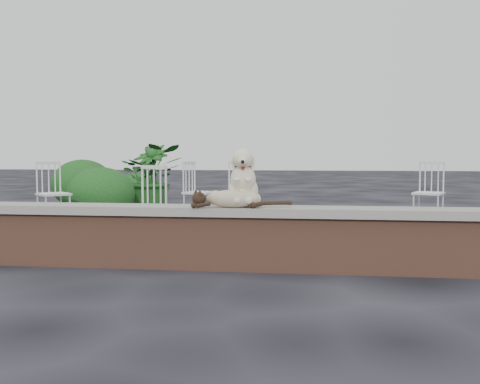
# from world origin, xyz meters

# --- Properties ---
(ground) EXTENTS (60.00, 60.00, 0.00)m
(ground) POSITION_xyz_m (0.00, 0.00, 0.00)
(ground) COLOR black
(ground) RESTS_ON ground
(brick_wall) EXTENTS (6.00, 0.30, 0.50)m
(brick_wall) POSITION_xyz_m (0.00, 0.00, 0.25)
(brick_wall) COLOR brown
(brick_wall) RESTS_ON ground
(capstone) EXTENTS (6.20, 0.40, 0.08)m
(capstone) POSITION_xyz_m (0.00, 0.00, 0.54)
(capstone) COLOR slate
(capstone) RESTS_ON brick_wall
(dog) EXTENTS (0.40, 0.50, 0.54)m
(dog) POSITION_xyz_m (0.61, 0.04, 0.85)
(dog) COLOR beige
(dog) RESTS_ON capstone
(cat) EXTENTS (1.09, 0.36, 0.18)m
(cat) POSITION_xyz_m (0.53, -0.11, 0.67)
(cat) COLOR tan
(cat) RESTS_ON capstone
(chair_a) EXTENTS (0.79, 0.79, 0.94)m
(chair_a) POSITION_xyz_m (-2.64, 2.89, 0.47)
(chair_a) COLOR silver
(chair_a) RESTS_ON ground
(chair_d) EXTENTS (0.74, 0.74, 0.94)m
(chair_d) POSITION_xyz_m (3.03, 3.79, 0.47)
(chair_d) COLOR silver
(chair_d) RESTS_ON ground
(chair_c) EXTENTS (0.76, 0.76, 0.94)m
(chair_c) POSITION_xyz_m (-0.35, 0.90, 0.47)
(chair_c) COLOR silver
(chair_c) RESTS_ON ground
(chair_e) EXTENTS (0.70, 0.70, 0.94)m
(chair_e) POSITION_xyz_m (-0.50, 3.47, 0.47)
(chair_e) COLOR silver
(chair_e) RESTS_ON ground
(chair_b) EXTENTS (0.69, 0.69, 0.94)m
(chair_b) POSITION_xyz_m (0.08, 3.28, 0.47)
(chair_b) COLOR silver
(chair_b) RESTS_ON ground
(potted_plant_a) EXTENTS (1.42, 1.34, 1.24)m
(potted_plant_a) POSITION_xyz_m (-1.67, 4.77, 0.62)
(potted_plant_a) COLOR #124216
(potted_plant_a) RESTS_ON ground
(potted_plant_b) EXTENTS (0.85, 0.85, 1.23)m
(potted_plant_b) POSITION_xyz_m (-1.76, 5.08, 0.62)
(potted_plant_b) COLOR #124216
(potted_plant_b) RESTS_ON ground
(shrubbery) EXTENTS (2.34, 3.01, 1.00)m
(shrubbery) POSITION_xyz_m (-2.77, 5.00, 0.41)
(shrubbery) COLOR #124216
(shrubbery) RESTS_ON ground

